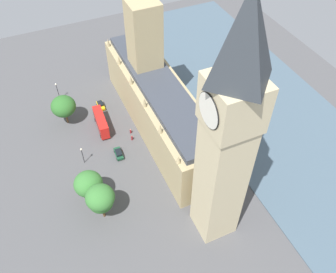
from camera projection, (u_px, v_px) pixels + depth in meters
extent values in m
plane|color=#4C4C4F|center=(154.00, 129.00, 107.20)|extent=(140.96, 140.96, 0.00)
cube|color=#475B6B|center=(253.00, 97.00, 116.87)|extent=(41.10, 126.87, 0.25)
cube|color=tan|center=(160.00, 108.00, 102.40)|extent=(13.56, 56.31, 14.70)
cube|color=tan|center=(145.00, 60.00, 101.41)|extent=(7.97, 7.97, 34.80)
cube|color=#383D47|center=(160.00, 86.00, 96.46)|extent=(10.31, 54.05, 1.60)
cone|color=tan|center=(108.00, 43.00, 110.18)|extent=(1.20, 1.20, 2.50)
cone|color=tan|center=(119.00, 60.00, 103.78)|extent=(1.20, 1.20, 2.69)
cone|color=tan|center=(131.00, 80.00, 97.43)|extent=(1.20, 1.20, 2.73)
cone|color=tan|center=(144.00, 102.00, 91.11)|extent=(1.20, 1.20, 2.70)
cone|color=tan|center=(160.00, 129.00, 84.83)|extent=(1.20, 1.20, 2.55)
cone|color=tan|center=(178.00, 160.00, 78.69)|extent=(1.20, 1.20, 2.01)
cube|color=#CCBA8E|center=(220.00, 182.00, 73.41)|extent=(8.03, 8.03, 33.39)
cube|color=#CCBA8E|center=(234.00, 103.00, 57.82)|extent=(8.83, 8.83, 9.39)
cylinder|color=silver|center=(209.00, 111.00, 56.54)|extent=(0.25, 6.10, 6.10)
torus|color=black|center=(209.00, 111.00, 56.54)|extent=(0.24, 6.34, 6.34)
cylinder|color=silver|center=(219.00, 86.00, 60.67)|extent=(6.10, 0.25, 6.10)
torus|color=black|center=(219.00, 86.00, 60.67)|extent=(6.34, 0.24, 6.34)
pyramid|color=#2D3338|center=(246.00, 33.00, 48.69)|extent=(8.83, 8.83, 15.64)
cube|color=gold|center=(101.00, 106.00, 113.12)|extent=(1.92, 4.27, 0.75)
cube|color=black|center=(100.00, 104.00, 112.74)|extent=(1.59, 2.40, 0.65)
cylinder|color=black|center=(105.00, 109.00, 112.76)|extent=(0.26, 0.68, 0.68)
cylinder|color=black|center=(99.00, 110.00, 112.31)|extent=(0.26, 0.68, 0.68)
cylinder|color=black|center=(102.00, 103.00, 114.47)|extent=(0.26, 0.68, 0.68)
cylinder|color=black|center=(97.00, 105.00, 114.02)|extent=(0.26, 0.68, 0.68)
cube|color=red|center=(101.00, 122.00, 105.34)|extent=(3.13, 10.63, 4.20)
cube|color=black|center=(101.00, 122.00, 105.28)|extent=(3.17, 10.24, 0.70)
cylinder|color=black|center=(109.00, 134.00, 104.79)|extent=(0.42, 1.12, 1.10)
cylinder|color=black|center=(101.00, 136.00, 104.24)|extent=(0.42, 1.12, 1.10)
cylinder|color=black|center=(103.00, 118.00, 109.50)|extent=(0.42, 1.12, 1.10)
cylinder|color=black|center=(95.00, 120.00, 108.95)|extent=(0.42, 1.12, 1.10)
cube|color=#19472D|center=(119.00, 154.00, 99.54)|extent=(2.11, 4.51, 0.75)
cube|color=black|center=(118.00, 153.00, 98.88)|extent=(1.69, 2.56, 0.65)
cylinder|color=black|center=(114.00, 152.00, 100.51)|extent=(0.29, 0.69, 0.68)
cylinder|color=black|center=(120.00, 150.00, 100.91)|extent=(0.29, 0.69, 0.68)
cylinder|color=black|center=(117.00, 159.00, 98.70)|extent=(0.29, 0.69, 0.68)
cylinder|color=black|center=(123.00, 157.00, 99.11)|extent=(0.29, 0.69, 0.68)
cylinder|color=maroon|center=(131.00, 131.00, 105.46)|extent=(0.64, 0.64, 1.37)
sphere|color=beige|center=(130.00, 129.00, 104.86)|extent=(0.26, 0.26, 0.26)
cube|color=black|center=(131.00, 130.00, 105.60)|extent=(0.32, 0.26, 0.25)
cylinder|color=maroon|center=(132.00, 138.00, 103.58)|extent=(0.67, 0.67, 1.43)
sphere|color=#8C6647|center=(132.00, 136.00, 102.96)|extent=(0.28, 0.28, 0.28)
cube|color=black|center=(133.00, 138.00, 103.48)|extent=(0.29, 0.32, 0.26)
cylinder|color=brown|center=(103.00, 210.00, 84.93)|extent=(0.56, 0.56, 5.47)
ellipsoid|color=#387533|center=(100.00, 197.00, 81.10)|extent=(6.72, 6.72, 5.71)
cylinder|color=brown|center=(91.00, 194.00, 88.86)|extent=(0.56, 0.56, 3.84)
ellipsoid|color=#387533|center=(88.00, 184.00, 85.57)|extent=(6.92, 6.92, 5.88)
cylinder|color=brown|center=(103.00, 211.00, 85.66)|extent=(0.56, 0.56, 3.82)
ellipsoid|color=#2D6628|center=(101.00, 202.00, 82.69)|extent=(5.77, 5.77, 4.90)
cylinder|color=brown|center=(67.00, 118.00, 107.68)|extent=(0.56, 0.56, 3.79)
ellipsoid|color=#2D6628|center=(63.00, 106.00, 104.33)|extent=(7.17, 7.17, 6.10)
cylinder|color=black|center=(58.00, 92.00, 114.32)|extent=(0.18, 0.18, 5.74)
sphere|color=#F2EAC6|center=(56.00, 84.00, 112.02)|extent=(0.56, 0.56, 0.56)
cylinder|color=black|center=(83.00, 156.00, 96.45)|extent=(0.18, 0.18, 5.14)
sphere|color=#F2EAC6|center=(81.00, 149.00, 94.38)|extent=(0.56, 0.56, 0.56)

